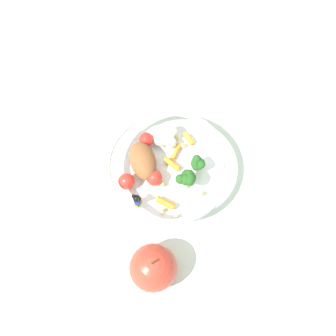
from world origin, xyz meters
name	(u,v)px	position (x,y,z in m)	size (l,w,h in m)	color
ground_plane	(172,167)	(0.00, 0.00, 0.00)	(2.40, 2.40, 0.00)	silver
food_container	(165,165)	(0.00, 0.02, 0.03)	(0.23, 0.23, 0.06)	white
loose_apple	(153,268)	(-0.18, 0.09, 0.04)	(0.08, 0.08, 0.09)	#BC3828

